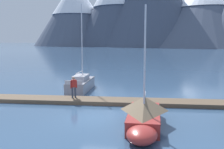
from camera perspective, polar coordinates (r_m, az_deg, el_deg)
The scene contains 7 objects.
ground_plane at distance 16.92m, azimuth -3.43°, elevation -9.42°, with size 700.00×700.00×0.00m, color #38567A.
mountain_west_summit at distance 215.62m, azimuth -8.00°, elevation 13.62°, with size 65.55×65.55×51.81m.
mountain_east_summit at distance 195.21m, azimuth 19.48°, elevation 12.41°, with size 94.65×94.65×43.55m.
dock at distance 20.66m, azimuth -0.93°, elevation -5.84°, with size 23.68×3.27×0.30m.
sailboat_second_berth at distance 26.28m, azimuth -6.62°, elevation -1.89°, with size 2.03×6.40×8.41m.
sailboat_mid_dock_port at distance 15.12m, azimuth 6.98°, elevation -8.62°, with size 2.04×5.98×6.83m.
person_on_dock at distance 21.23m, azimuth -8.35°, elevation -2.48°, with size 0.45×0.44×1.69m.
Camera 1 is at (3.67, -15.76, 4.97)m, focal length 41.89 mm.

